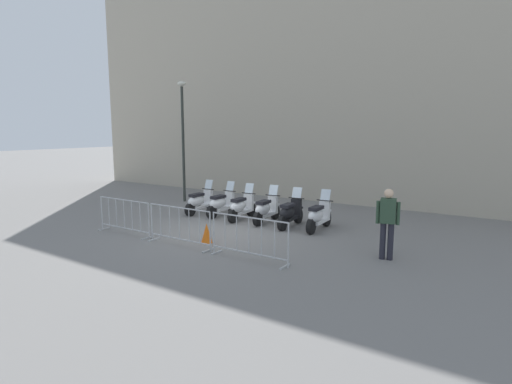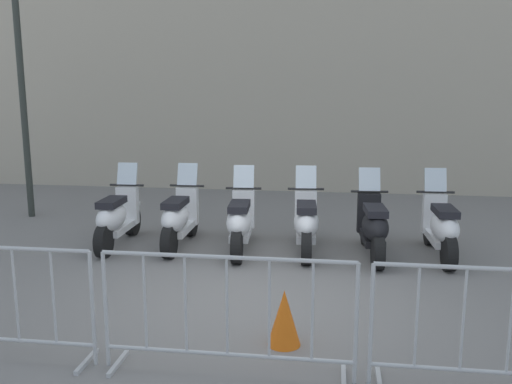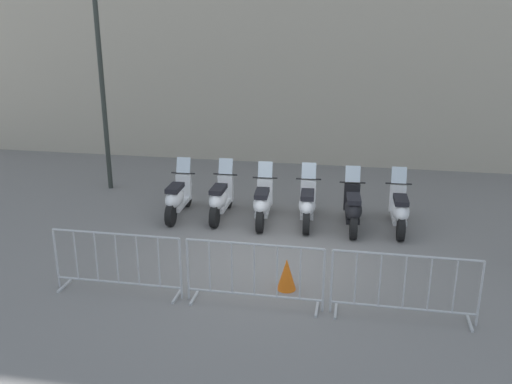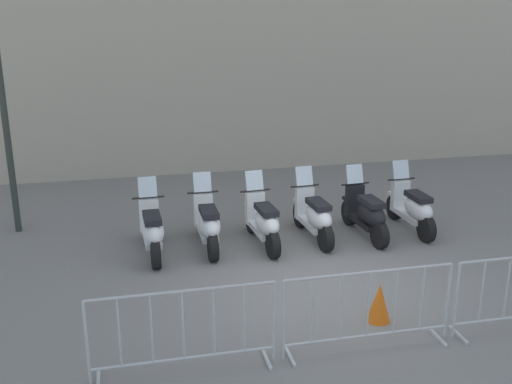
{
  "view_description": "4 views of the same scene",
  "coord_description": "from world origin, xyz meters",
  "px_view_note": "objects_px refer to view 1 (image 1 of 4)",
  "views": [
    {
      "loc": [
        6.53,
        -10.28,
        3.06
      ],
      "look_at": [
        0.7,
        1.03,
        1.16
      ],
      "focal_mm": 28.29,
      "sensor_mm": 36.0,
      "label": 1
    },
    {
      "loc": [
        0.19,
        -6.17,
        2.45
      ],
      "look_at": [
        -0.05,
        1.53,
        0.97
      ],
      "focal_mm": 38.8,
      "sensor_mm": 36.0,
      "label": 2
    },
    {
      "loc": [
        0.42,
        -9.64,
        4.51
      ],
      "look_at": [
        -0.4,
        1.34,
        0.86
      ],
      "focal_mm": 39.2,
      "sensor_mm": 36.0,
      "label": 3
    },
    {
      "loc": [
        -3.71,
        -7.72,
        4.21
      ],
      "look_at": [
        -0.28,
        2.23,
        0.88
      ],
      "focal_mm": 43.04,
      "sensor_mm": 36.0,
      "label": 4
    }
  ],
  "objects_px": {
    "street_lamp": "(183,129)",
    "traffic_cone": "(207,233)",
    "officer_near_row_end": "(388,220)",
    "barrier_segment_0": "(124,217)",
    "motorcycle_4": "(290,213)",
    "motorcycle_1": "(221,204)",
    "motorcycle_2": "(241,207)",
    "barrier_segment_2": "(249,239)",
    "motorcycle_3": "(266,210)",
    "barrier_segment_1": "(179,227)",
    "motorcycle_0": "(200,202)",
    "motorcycle_5": "(318,216)"
  },
  "relations": [
    {
      "from": "street_lamp",
      "to": "traffic_cone",
      "type": "distance_m",
      "value": 7.62
    },
    {
      "from": "officer_near_row_end",
      "to": "barrier_segment_0",
      "type": "bearing_deg",
      "value": -171.76
    },
    {
      "from": "motorcycle_4",
      "to": "officer_near_row_end",
      "type": "distance_m",
      "value": 3.97
    },
    {
      "from": "motorcycle_1",
      "to": "motorcycle_4",
      "type": "distance_m",
      "value": 2.91
    },
    {
      "from": "motorcycle_2",
      "to": "officer_near_row_end",
      "type": "xyz_separation_m",
      "value": [
        5.3,
        -2.25,
        0.53
      ]
    },
    {
      "from": "barrier_segment_2",
      "to": "street_lamp",
      "type": "xyz_separation_m",
      "value": [
        -6.5,
        6.03,
        2.66
      ]
    },
    {
      "from": "motorcycle_1",
      "to": "street_lamp",
      "type": "xyz_separation_m",
      "value": [
        -3.18,
        2.0,
        2.73
      ]
    },
    {
      "from": "officer_near_row_end",
      "to": "traffic_cone",
      "type": "bearing_deg",
      "value": -170.79
    },
    {
      "from": "motorcycle_4",
      "to": "barrier_segment_0",
      "type": "distance_m",
      "value": 5.15
    },
    {
      "from": "barrier_segment_0",
      "to": "motorcycle_3",
      "type": "bearing_deg",
      "value": 46.41
    },
    {
      "from": "motorcycle_1",
      "to": "barrier_segment_1",
      "type": "xyz_separation_m",
      "value": [
        1.05,
        -3.79,
        0.07
      ]
    },
    {
      "from": "motorcycle_3",
      "to": "barrier_segment_0",
      "type": "height_order",
      "value": "motorcycle_3"
    },
    {
      "from": "motorcycle_2",
      "to": "barrier_segment_1",
      "type": "distance_m",
      "value": 3.58
    },
    {
      "from": "barrier_segment_0",
      "to": "barrier_segment_2",
      "type": "height_order",
      "value": "same"
    },
    {
      "from": "motorcycle_0",
      "to": "officer_near_row_end",
      "type": "xyz_separation_m",
      "value": [
        7.22,
        -2.48,
        0.53
      ]
    },
    {
      "from": "barrier_segment_0",
      "to": "barrier_segment_2",
      "type": "relative_size",
      "value": 1.0
    },
    {
      "from": "motorcycle_1",
      "to": "motorcycle_2",
      "type": "bearing_deg",
      "value": -12.37
    },
    {
      "from": "motorcycle_4",
      "to": "officer_near_row_end",
      "type": "relative_size",
      "value": 1.0
    },
    {
      "from": "barrier_segment_1",
      "to": "street_lamp",
      "type": "xyz_separation_m",
      "value": [
        -4.23,
        5.78,
        2.66
      ]
    },
    {
      "from": "barrier_segment_0",
      "to": "street_lamp",
      "type": "relative_size",
      "value": 0.42
    },
    {
      "from": "street_lamp",
      "to": "officer_near_row_end",
      "type": "distance_m",
      "value": 10.66
    },
    {
      "from": "motorcycle_5",
      "to": "street_lamp",
      "type": "xyz_separation_m",
      "value": [
        -7.03,
        2.43,
        2.73
      ]
    },
    {
      "from": "motorcycle_4",
      "to": "barrier_segment_2",
      "type": "height_order",
      "value": "motorcycle_4"
    },
    {
      "from": "traffic_cone",
      "to": "barrier_segment_0",
      "type": "bearing_deg",
      "value": -173.42
    },
    {
      "from": "barrier_segment_0",
      "to": "barrier_segment_1",
      "type": "height_order",
      "value": "same"
    },
    {
      "from": "motorcycle_5",
      "to": "barrier_segment_1",
      "type": "xyz_separation_m",
      "value": [
        -2.8,
        -3.35,
        0.07
      ]
    },
    {
      "from": "motorcycle_5",
      "to": "traffic_cone",
      "type": "distance_m",
      "value": 3.62
    },
    {
      "from": "barrier_segment_2",
      "to": "street_lamp",
      "type": "relative_size",
      "value": 0.42
    },
    {
      "from": "motorcycle_3",
      "to": "traffic_cone",
      "type": "bearing_deg",
      "value": -97.24
    },
    {
      "from": "motorcycle_1",
      "to": "barrier_segment_0",
      "type": "xyz_separation_m",
      "value": [
        -1.22,
        -3.54,
        0.07
      ]
    },
    {
      "from": "motorcycle_2",
      "to": "motorcycle_3",
      "type": "xyz_separation_m",
      "value": [
        0.97,
        -0.02,
        0.0
      ]
    },
    {
      "from": "motorcycle_3",
      "to": "motorcycle_5",
      "type": "bearing_deg",
      "value": -5.96
    },
    {
      "from": "motorcycle_4",
      "to": "barrier_segment_1",
      "type": "xyz_separation_m",
      "value": [
        -1.83,
        -3.36,
        0.07
      ]
    },
    {
      "from": "motorcycle_1",
      "to": "street_lamp",
      "type": "bearing_deg",
      "value": 147.89
    },
    {
      "from": "barrier_segment_0",
      "to": "motorcycle_1",
      "type": "bearing_deg",
      "value": 70.98
    },
    {
      "from": "motorcycle_2",
      "to": "barrier_segment_2",
      "type": "relative_size",
      "value": 0.79
    },
    {
      "from": "barrier_segment_2",
      "to": "street_lamp",
      "type": "distance_m",
      "value": 9.26
    },
    {
      "from": "motorcycle_1",
      "to": "motorcycle_3",
      "type": "distance_m",
      "value": 1.94
    },
    {
      "from": "barrier_segment_1",
      "to": "motorcycle_2",
      "type": "bearing_deg",
      "value": 91.48
    },
    {
      "from": "barrier_segment_1",
      "to": "street_lamp",
      "type": "height_order",
      "value": "street_lamp"
    },
    {
      "from": "motorcycle_4",
      "to": "barrier_segment_1",
      "type": "bearing_deg",
      "value": -118.58
    },
    {
      "from": "motorcycle_2",
      "to": "street_lamp",
      "type": "xyz_separation_m",
      "value": [
        -4.14,
        2.21,
        2.73
      ]
    },
    {
      "from": "motorcycle_0",
      "to": "motorcycle_1",
      "type": "relative_size",
      "value": 1.0
    },
    {
      "from": "barrier_segment_2",
      "to": "motorcycle_1",
      "type": "bearing_deg",
      "value": 129.43
    },
    {
      "from": "traffic_cone",
      "to": "motorcycle_2",
      "type": "bearing_deg",
      "value": 101.11
    },
    {
      "from": "motorcycle_2",
      "to": "motorcycle_4",
      "type": "bearing_deg",
      "value": -6.35
    },
    {
      "from": "motorcycle_2",
      "to": "barrier_segment_1",
      "type": "bearing_deg",
      "value": -88.52
    },
    {
      "from": "barrier_segment_2",
      "to": "officer_near_row_end",
      "type": "distance_m",
      "value": 3.36
    },
    {
      "from": "motorcycle_2",
      "to": "barrier_segment_0",
      "type": "relative_size",
      "value": 0.79
    },
    {
      "from": "motorcycle_2",
      "to": "motorcycle_5",
      "type": "relative_size",
      "value": 1.0
    }
  ]
}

